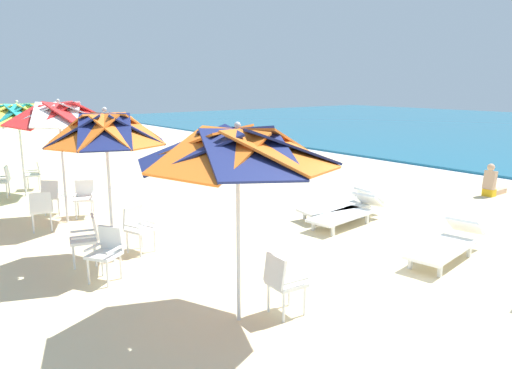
% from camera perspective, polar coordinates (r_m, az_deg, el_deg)
% --- Properties ---
extents(ground_plane, '(80.00, 80.00, 0.00)m').
position_cam_1_polar(ground_plane, '(8.09, 10.95, -10.90)').
color(ground_plane, beige).
extents(beach_umbrella_0, '(2.58, 2.58, 2.64)m').
position_cam_1_polar(beach_umbrella_0, '(6.02, -2.17, 4.25)').
color(beach_umbrella_0, silver).
rests_on(beach_umbrella_0, ground).
extents(plastic_chair_0, '(0.48, 0.50, 0.87)m').
position_cam_1_polar(plastic_chair_0, '(6.65, 3.15, -11.22)').
color(plastic_chair_0, white).
rests_on(plastic_chair_0, ground).
extents(beach_umbrella_1, '(2.07, 2.07, 2.71)m').
position_cam_1_polar(beach_umbrella_1, '(8.54, -17.24, 6.02)').
color(beach_umbrella_1, silver).
rests_on(beach_umbrella_1, ground).
extents(plastic_chair_1, '(0.54, 0.57, 0.87)m').
position_cam_1_polar(plastic_chair_1, '(8.92, -19.21, -5.80)').
color(plastic_chair_1, white).
rests_on(plastic_chair_1, ground).
extents(plastic_chair_2, '(0.57, 0.55, 0.87)m').
position_cam_1_polar(plastic_chair_2, '(9.30, -13.71, -4.75)').
color(plastic_chair_2, white).
rests_on(plastic_chair_2, ground).
extents(plastic_chair_3, '(0.61, 0.63, 0.87)m').
position_cam_1_polar(plastic_chair_3, '(8.12, -17.18, -7.40)').
color(plastic_chair_3, white).
rests_on(plastic_chair_3, ground).
extents(beach_umbrella_2, '(2.34, 2.34, 2.76)m').
position_cam_1_polar(beach_umbrella_2, '(11.45, -22.15, 7.54)').
color(beach_umbrella_2, silver).
rests_on(beach_umbrella_2, ground).
extents(plastic_chair_4, '(0.56, 0.53, 0.87)m').
position_cam_1_polar(plastic_chair_4, '(11.23, -23.95, -2.59)').
color(plastic_chair_4, white).
rests_on(plastic_chair_4, ground).
extents(plastic_chair_5, '(0.63, 0.63, 0.87)m').
position_cam_1_polar(plastic_chair_5, '(12.47, -22.74, -1.12)').
color(plastic_chair_5, white).
rests_on(plastic_chair_5, ground).
extents(plastic_chair_6, '(0.61, 0.59, 0.87)m').
position_cam_1_polar(plastic_chair_6, '(12.10, -19.51, -1.26)').
color(plastic_chair_6, white).
rests_on(plastic_chair_6, ground).
extents(beach_umbrella_3, '(2.30, 2.30, 2.65)m').
position_cam_1_polar(beach_umbrella_3, '(14.70, -26.18, 7.35)').
color(beach_umbrella_3, silver).
rests_on(beach_umbrella_3, ground).
extents(plastic_chair_7, '(0.57, 0.59, 0.87)m').
position_cam_1_polar(plastic_chair_7, '(15.71, -24.52, 1.25)').
color(plastic_chair_7, white).
rests_on(plastic_chair_7, ground).
extents(plastic_chair_8, '(0.56, 0.59, 0.87)m').
position_cam_1_polar(plastic_chair_8, '(15.02, -27.63, 0.52)').
color(plastic_chair_8, white).
rests_on(plastic_chair_8, ground).
extents(sun_lounger_1, '(0.94, 2.21, 0.62)m').
position_cam_1_polar(sun_lounger_1, '(9.33, 21.46, -6.59)').
color(sun_lounger_1, white).
rests_on(sun_lounger_1, ground).
extents(sun_lounger_2, '(0.86, 2.20, 0.62)m').
position_cam_1_polar(sun_lounger_2, '(10.93, 10.62, -3.28)').
color(sun_lounger_2, white).
rests_on(sun_lounger_2, ground).
extents(sun_lounger_3, '(0.96, 2.22, 0.62)m').
position_cam_1_polar(sun_lounger_3, '(11.52, 9.96, -2.49)').
color(sun_lounger_3, white).
rests_on(sun_lounger_3, ground).
extents(beachgoer_seated, '(0.30, 0.93, 0.92)m').
position_cam_1_polar(beachgoer_seated, '(15.08, 25.99, -0.07)').
color(beachgoer_seated, yellow).
rests_on(beachgoer_seated, ground).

